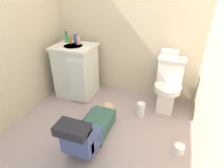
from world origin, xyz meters
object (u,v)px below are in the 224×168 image
Objects in this scene: person_plumber at (91,128)px; bottle_blue at (76,39)px; toilet at (168,86)px; vanity_cabinet at (76,70)px; faucet at (78,40)px; bottle_amber at (71,40)px; bottle_pink at (78,40)px; tissue_box at (170,54)px; soap_dispenser at (66,38)px; paper_towel_roll at (141,110)px; toilet_paper_roll at (179,149)px.

person_plumber is 1.42m from bottle_blue.
vanity_cabinet reaches higher than toilet.
person_plumber is 7.90× the size of bottle_blue.
toilet is 7.50× the size of faucet.
toilet reaches higher than person_plumber.
bottle_amber is (-1.50, 0.00, 0.51)m from toilet.
tissue_box is at bearing 3.86° from bottle_pink.
bottle_amber is at bearing -26.06° from soap_dispenser.
bottle_pink is at bearing 163.29° from paper_towel_roll.
tissue_box reaches higher than paper_towel_roll.
bottle_blue reaches higher than bottle_pink.
person_plumber reaches higher than toilet_paper_roll.
tissue_box is at bearing 56.44° from person_plumber.
tissue_box reaches higher than toilet.
tissue_box is at bearing 1.46° from soap_dispenser.
toilet is at bearing 105.76° from toilet_paper_roll.
bottle_pink reaches higher than paper_towel_roll.
bottle_amber is (-0.09, 0.08, 0.46)m from vanity_cabinet.
toilet is at bearing -2.12° from bottle_blue.
toilet is 5.57× the size of bottle_blue.
bottle_pink is at bearing 152.99° from toilet_paper_roll.
paper_towel_roll is (1.10, -0.24, -0.32)m from vanity_cabinet.
bottle_blue is at bearing 124.28° from person_plumber.
faucet is (-0.00, 0.15, 0.45)m from vanity_cabinet.
faucet is at bearing 6.01° from soap_dispenser.
paper_towel_roll is at bearing -133.20° from toilet.
bottle_amber is 0.08m from bottle_blue.
vanity_cabinet is at bearing -33.10° from soap_dispenser.
bottle_pink reaches higher than faucet.
bottle_blue reaches higher than person_plumber.
bottle_pink is 0.61× the size of paper_towel_roll.
bottle_amber reaches higher than faucet.
bottle_blue is (-0.03, -0.02, 0.02)m from faucet.
soap_dispenser is 2.19m from toilet_paper_roll.
person_plumber is 1.41m from tissue_box.
tissue_box is 1.33× the size of soap_dispenser.
soap_dispenser is 0.81× the size of paper_towel_roll.
bottle_amber is at bearing -141.00° from bottle_blue.
paper_towel_roll is at bearing -15.93° from soap_dispenser.
bottle_pink is (0.23, -0.05, -0.01)m from soap_dispenser.
bottle_pink is 1.98m from toilet_paper_roll.
vanity_cabinet is 7.45× the size of toilet_paper_roll.
vanity_cabinet is at bearing -88.69° from faucet.
bottle_pink is at bearing -37.52° from bottle_blue.
faucet is at bearing 119.50° from bottle_pink.
person_plumber is 9.12× the size of bottle_amber.
paper_towel_roll is at bearing -12.48° from vanity_cabinet.
faucet is 0.04m from bottle_blue.
bottle_amber is at bearing 154.73° from toilet_paper_roll.
soap_dispenser is at bearing 153.94° from bottle_amber.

